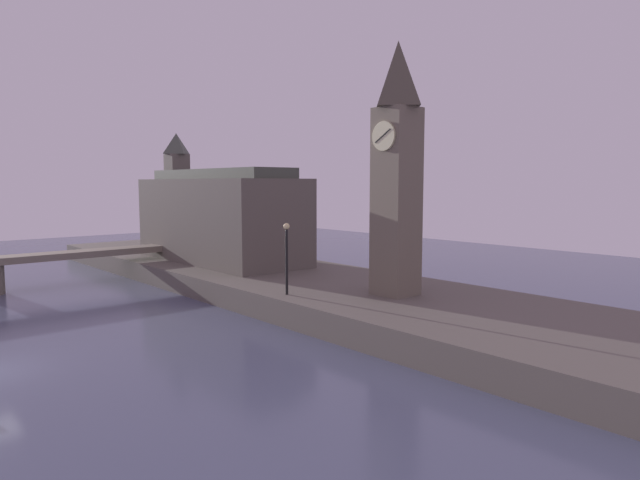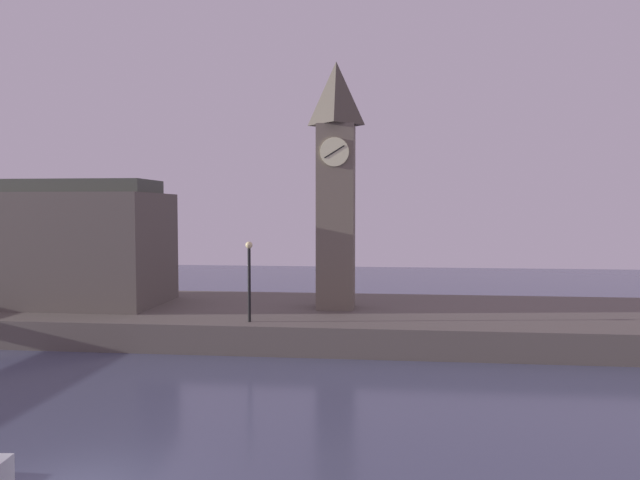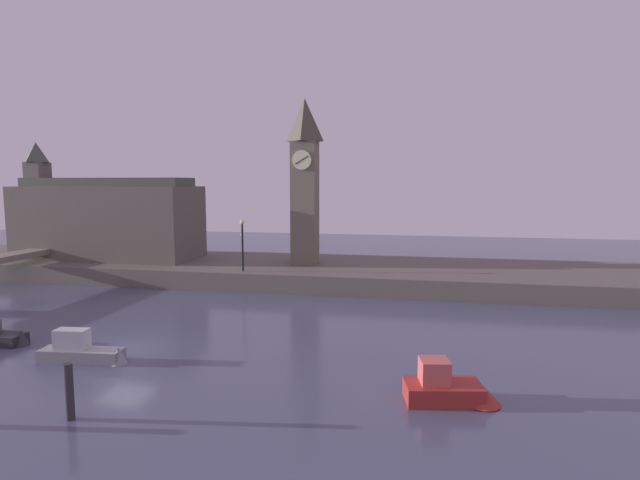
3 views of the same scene
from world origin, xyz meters
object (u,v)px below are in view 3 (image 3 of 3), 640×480
at_px(parliament_hall, 106,219).
at_px(mooring_post_right, 69,392).
at_px(boat_dinghy_red, 451,389).
at_px(streetlamp, 242,240).
at_px(boat_cruiser_grey, 87,352).
at_px(clock_tower, 305,179).

height_order(parliament_hall, mooring_post_right, parliament_hall).
bearing_deg(mooring_post_right, boat_dinghy_red, 17.05).
relative_size(streetlamp, boat_dinghy_red, 1.05).
relative_size(mooring_post_right, boat_dinghy_red, 0.54).
relative_size(parliament_hall, boat_cruiser_grey, 3.66).
distance_m(parliament_hall, mooring_post_right, 32.25).
bearing_deg(parliament_hall, streetlamp, -16.90).
relative_size(clock_tower, streetlamp, 3.45).
relative_size(streetlamp, boat_cruiser_grey, 0.90).
relative_size(clock_tower, parliament_hall, 0.85).
height_order(parliament_hall, boat_cruiser_grey, parliament_hall).
xyz_separation_m(parliament_hall, boat_dinghy_red, (30.44, -23.05, -4.65)).
distance_m(parliament_hall, boat_cruiser_grey, 26.04).
relative_size(mooring_post_right, boat_cruiser_grey, 0.46).
bearing_deg(parliament_hall, mooring_post_right, -58.47).
bearing_deg(boat_cruiser_grey, parliament_hall, 121.66).
bearing_deg(clock_tower, streetlamp, -130.66).
xyz_separation_m(clock_tower, mooring_post_right, (-2.57, -27.38, -7.85)).
bearing_deg(boat_cruiser_grey, clock_tower, 75.07).
height_order(mooring_post_right, boat_cruiser_grey, mooring_post_right).
distance_m(parliament_hall, boat_dinghy_red, 38.47).
relative_size(streetlamp, mooring_post_right, 1.96).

